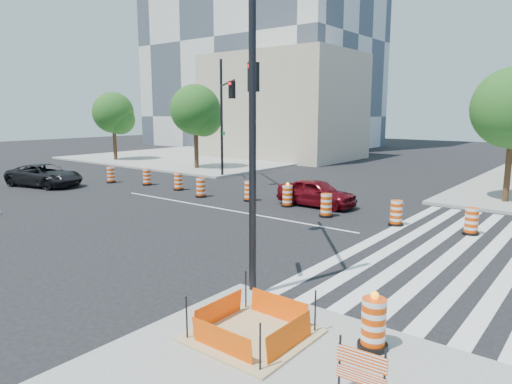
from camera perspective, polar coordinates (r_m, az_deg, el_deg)
ground at (r=21.59m, az=-4.17°, el=-2.16°), size 120.00×120.00×0.00m
sidewalk_nw at (r=46.77m, az=-5.60°, el=4.49°), size 22.00×22.00×0.15m
crosswalk_east at (r=16.54m, az=25.34°, el=-6.90°), size 6.75×13.50×0.01m
lane_centerline at (r=21.59m, az=-4.17°, el=-2.14°), size 14.00×0.12×0.01m
excavation_pit at (r=9.46m, az=-0.50°, el=-17.19°), size 2.20×2.20×0.90m
beige_midrise at (r=45.83m, az=3.36°, el=10.58°), size 14.00×10.00×10.00m
red_coupe at (r=22.27m, az=7.57°, el=-0.09°), size 3.95×1.65×1.34m
dark_suv at (r=30.90m, az=-24.92°, el=1.91°), size 5.32×3.35×1.37m
signal_pole_se at (r=12.48m, az=-0.40°, el=11.08°), size 3.75×4.71×7.78m
signal_pole_nw at (r=30.31m, az=-3.96°, el=10.57°), size 4.64×3.97×7.90m
pit_drum at (r=9.14m, az=14.47°, el=-15.78°), size 0.57×0.57×1.13m
barricade at (r=7.67m, az=13.04°, el=-20.60°), size 0.81×0.09×0.95m
tree_north_a at (r=44.10m, az=-17.32°, el=9.16°), size 3.74×3.70×6.30m
tree_north_b at (r=36.23m, az=-7.48°, el=9.80°), size 3.93×3.90×6.64m
median_drum_0 at (r=30.91m, az=-17.67°, el=1.99°), size 0.60×0.60×1.02m
median_drum_1 at (r=29.30m, az=-13.47°, el=1.77°), size 0.60×0.60×1.02m
median_drum_2 at (r=27.05m, az=-9.68°, el=1.24°), size 0.60×0.60×1.02m
median_drum_3 at (r=24.67m, az=-6.91°, el=0.46°), size 0.60×0.60×1.02m
median_drum_4 at (r=23.42m, az=-0.86°, el=0.02°), size 0.60×0.60×1.02m
median_drum_5 at (r=22.11m, az=3.95°, el=-0.57°), size 0.60×0.60×1.18m
median_drum_6 at (r=20.13m, az=8.77°, el=-1.75°), size 0.60×0.60×1.02m
median_drum_7 at (r=19.23m, az=17.12°, el=-2.63°), size 0.60×0.60×1.02m
median_drum_8 at (r=18.84m, az=25.32°, el=-3.43°), size 0.60×0.60×1.02m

